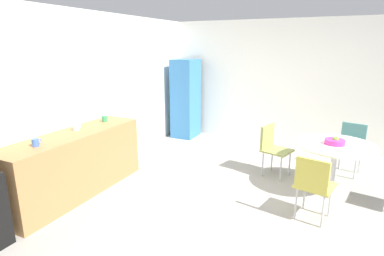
{
  "coord_description": "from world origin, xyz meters",
  "views": [
    {
      "loc": [
        -3.72,
        -0.63,
        2.08
      ],
      "look_at": [
        0.07,
        1.19,
        0.95
      ],
      "focal_mm": 28.96,
      "sensor_mm": 36.0,
      "label": 1
    }
  ],
  "objects_px": {
    "chair_olive": "(272,144)",
    "mug_white": "(105,119)",
    "locker_cabinet": "(186,99)",
    "chair_yellow": "(313,182)",
    "round_table": "(335,153)",
    "mug_green": "(76,127)",
    "chair_teal": "(351,142)",
    "fruit_bowl": "(335,141)",
    "mug_red": "(36,142)"
  },
  "relations": [
    {
      "from": "chair_olive",
      "to": "mug_white",
      "type": "distance_m",
      "value": 2.72
    },
    {
      "from": "locker_cabinet",
      "to": "chair_yellow",
      "type": "height_order",
      "value": "locker_cabinet"
    },
    {
      "from": "round_table",
      "to": "chair_yellow",
      "type": "bearing_deg",
      "value": 168.31
    },
    {
      "from": "round_table",
      "to": "chair_olive",
      "type": "bearing_deg",
      "value": 73.98
    },
    {
      "from": "locker_cabinet",
      "to": "mug_green",
      "type": "bearing_deg",
      "value": 177.14
    },
    {
      "from": "chair_teal",
      "to": "mug_green",
      "type": "distance_m",
      "value": 4.35
    },
    {
      "from": "chair_teal",
      "to": "mug_green",
      "type": "xyz_separation_m",
      "value": [
        -2.41,
        3.6,
        0.43
      ]
    },
    {
      "from": "fruit_bowl",
      "to": "mug_red",
      "type": "bearing_deg",
      "value": 124.15
    },
    {
      "from": "round_table",
      "to": "mug_green",
      "type": "height_order",
      "value": "mug_green"
    },
    {
      "from": "round_table",
      "to": "chair_yellow",
      "type": "relative_size",
      "value": 1.33
    },
    {
      "from": "mug_green",
      "to": "mug_red",
      "type": "xyz_separation_m",
      "value": [
        -0.74,
        -0.1,
        0.0
      ]
    },
    {
      "from": "round_table",
      "to": "mug_white",
      "type": "relative_size",
      "value": 8.54
    },
    {
      "from": "chair_teal",
      "to": "mug_white",
      "type": "height_order",
      "value": "mug_white"
    },
    {
      "from": "chair_olive",
      "to": "mug_green",
      "type": "xyz_separation_m",
      "value": [
        -1.74,
        2.44,
        0.43
      ]
    },
    {
      "from": "locker_cabinet",
      "to": "fruit_bowl",
      "type": "xyz_separation_m",
      "value": [
        -1.68,
        -3.19,
        -0.11
      ]
    },
    {
      "from": "chair_yellow",
      "to": "mug_red",
      "type": "relative_size",
      "value": 6.43
    },
    {
      "from": "chair_olive",
      "to": "mug_green",
      "type": "bearing_deg",
      "value": 125.52
    },
    {
      "from": "locker_cabinet",
      "to": "chair_teal",
      "type": "xyz_separation_m",
      "value": [
        -0.73,
        -3.44,
        -0.36
      ]
    },
    {
      "from": "chair_yellow",
      "to": "chair_teal",
      "type": "bearing_deg",
      "value": -12.73
    },
    {
      "from": "chair_teal",
      "to": "mug_white",
      "type": "bearing_deg",
      "value": 116.98
    },
    {
      "from": "round_table",
      "to": "fruit_bowl",
      "type": "xyz_separation_m",
      "value": [
        -0.01,
        0.02,
        0.18
      ]
    },
    {
      "from": "locker_cabinet",
      "to": "fruit_bowl",
      "type": "bearing_deg",
      "value": -117.81
    },
    {
      "from": "chair_teal",
      "to": "fruit_bowl",
      "type": "distance_m",
      "value": 1.02
    },
    {
      "from": "chair_olive",
      "to": "mug_red",
      "type": "bearing_deg",
      "value": 136.74
    },
    {
      "from": "round_table",
      "to": "chair_teal",
      "type": "relative_size",
      "value": 1.33
    },
    {
      "from": "locker_cabinet",
      "to": "round_table",
      "type": "relative_size",
      "value": 1.61
    },
    {
      "from": "locker_cabinet",
      "to": "mug_white",
      "type": "relative_size",
      "value": 13.75
    },
    {
      "from": "chair_yellow",
      "to": "fruit_bowl",
      "type": "distance_m",
      "value": 0.99
    },
    {
      "from": "chair_teal",
      "to": "chair_olive",
      "type": "bearing_deg",
      "value": 120.11
    },
    {
      "from": "locker_cabinet",
      "to": "mug_red",
      "type": "bearing_deg",
      "value": 179.16
    },
    {
      "from": "chair_olive",
      "to": "chair_teal",
      "type": "bearing_deg",
      "value": -59.89
    },
    {
      "from": "mug_white",
      "to": "round_table",
      "type": "bearing_deg",
      "value": -75.22
    },
    {
      "from": "fruit_bowl",
      "to": "mug_white",
      "type": "xyz_separation_m",
      "value": [
        -0.88,
        3.34,
        0.17
      ]
    },
    {
      "from": "chair_yellow",
      "to": "mug_green",
      "type": "height_order",
      "value": "mug_green"
    },
    {
      "from": "locker_cabinet",
      "to": "round_table",
      "type": "xyz_separation_m",
      "value": [
        -1.67,
        -3.21,
        -0.29
      ]
    },
    {
      "from": "locker_cabinet",
      "to": "chair_teal",
      "type": "height_order",
      "value": "locker_cabinet"
    },
    {
      "from": "fruit_bowl",
      "to": "mug_white",
      "type": "relative_size",
      "value": 2.1
    },
    {
      "from": "mug_white",
      "to": "chair_teal",
      "type": "bearing_deg",
      "value": -63.02
    },
    {
      "from": "round_table",
      "to": "mug_red",
      "type": "height_order",
      "value": "mug_red"
    },
    {
      "from": "chair_yellow",
      "to": "locker_cabinet",
      "type": "bearing_deg",
      "value": 48.98
    },
    {
      "from": "mug_green",
      "to": "chair_teal",
      "type": "bearing_deg",
      "value": -56.16
    },
    {
      "from": "chair_olive",
      "to": "fruit_bowl",
      "type": "relative_size",
      "value": 3.06
    },
    {
      "from": "mug_green",
      "to": "chair_olive",
      "type": "bearing_deg",
      "value": -54.48
    },
    {
      "from": "chair_yellow",
      "to": "mug_green",
      "type": "distance_m",
      "value": 3.24
    },
    {
      "from": "chair_olive",
      "to": "mug_green",
      "type": "height_order",
      "value": "mug_green"
    },
    {
      "from": "mug_green",
      "to": "mug_red",
      "type": "relative_size",
      "value": 1.0
    },
    {
      "from": "chair_olive",
      "to": "mug_red",
      "type": "xyz_separation_m",
      "value": [
        -2.48,
        2.34,
        0.43
      ]
    },
    {
      "from": "locker_cabinet",
      "to": "mug_green",
      "type": "xyz_separation_m",
      "value": [
        -3.15,
        0.16,
        0.06
      ]
    },
    {
      "from": "round_table",
      "to": "mug_red",
      "type": "relative_size",
      "value": 8.54
    },
    {
      "from": "chair_olive",
      "to": "fruit_bowl",
      "type": "xyz_separation_m",
      "value": [
        -0.28,
        -0.91,
        0.26
      ]
    }
  ]
}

